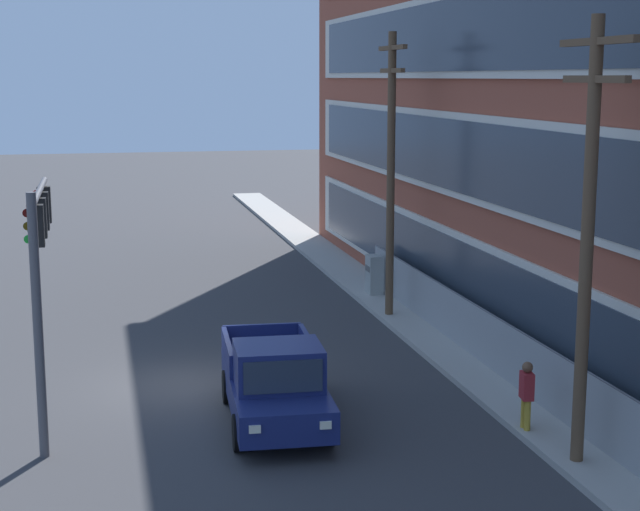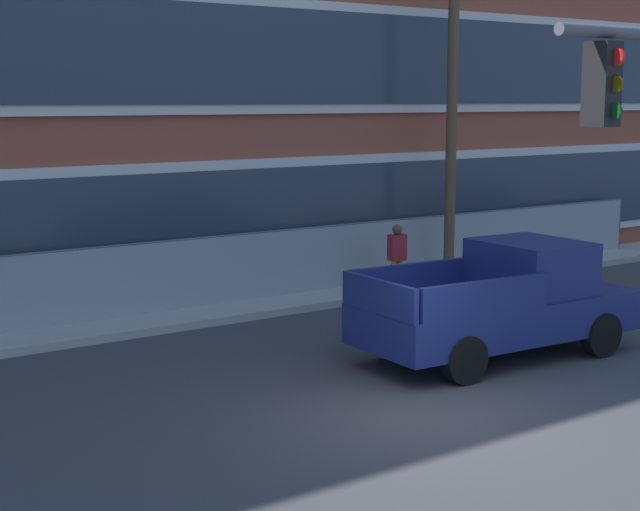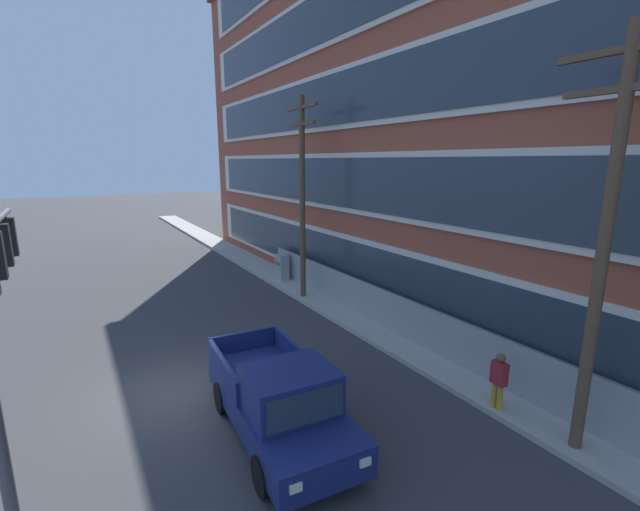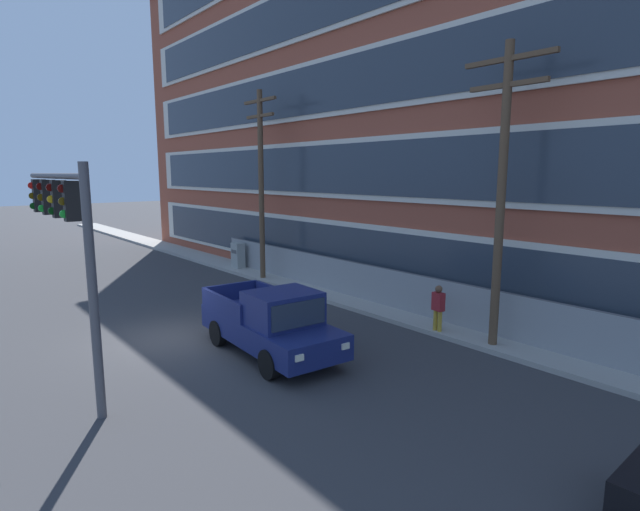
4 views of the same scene
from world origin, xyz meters
TOP-DOWN VIEW (x-y plane):
  - ground_plane at (0.00, 0.00)m, footprint 160.00×160.00m
  - sidewalk_building_side at (0.00, 7.67)m, footprint 80.00×1.80m
  - chain_link_fence at (2.28, 8.01)m, footprint 24.98×0.06m
  - pickup_truck_navy at (3.37, 1.75)m, footprint 5.45×2.38m
  - utility_pole_midblock at (7.19, 7.25)m, footprint 2.79×0.26m
  - pedestrian_near_cabinet at (5.31, 6.99)m, footprint 0.43×0.30m

SIDE VIEW (x-z plane):
  - ground_plane at x=0.00m, z-range 0.00..0.00m
  - sidewalk_building_side at x=0.00m, z-range 0.00..0.16m
  - chain_link_fence at x=2.28m, z-range 0.02..1.67m
  - pickup_truck_navy at x=3.37m, z-range -0.06..1.97m
  - pedestrian_near_cabinet at x=5.31m, z-range 0.13..1.82m
  - utility_pole_midblock at x=7.19m, z-range 0.52..9.48m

